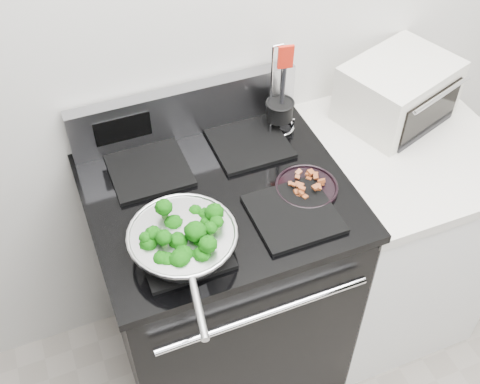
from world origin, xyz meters
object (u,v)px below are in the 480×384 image
gas_range (221,281)px  bacon_plate (307,185)px  utensil_holder (279,114)px  skillet (183,240)px  toaster_oven (398,91)px

gas_range → bacon_plate: size_ratio=5.87×
gas_range → bacon_plate: gas_range is taller
utensil_holder → skillet: bearing=-129.9°
gas_range → utensil_holder: utensil_holder is taller
utensil_holder → toaster_oven: (0.42, -0.06, 0.01)m
utensil_holder → toaster_oven: utensil_holder is taller
skillet → bacon_plate: size_ratio=2.48×
gas_range → bacon_plate: bearing=-19.4°
gas_range → toaster_oven: 0.91m
gas_range → toaster_oven: bearing=11.8°
skillet → toaster_oven: bearing=29.2°
gas_range → skillet: bearing=-132.6°
gas_range → skillet: size_ratio=2.37×
gas_range → skillet: gas_range is taller
skillet → bacon_plate: skillet is taller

